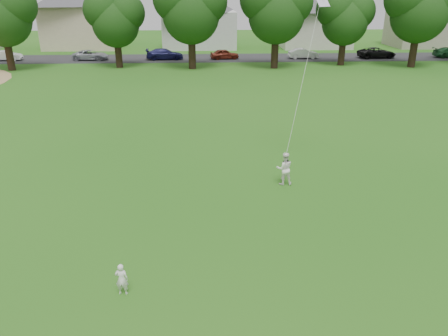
{
  "coord_description": "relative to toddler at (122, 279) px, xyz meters",
  "views": [
    {
      "loc": [
        0.4,
        -10.95,
        7.64
      ],
      "look_at": [
        1.01,
        2.0,
        2.3
      ],
      "focal_mm": 35.0,
      "sensor_mm": 36.0,
      "label": 1
    }
  ],
  "objects": [
    {
      "name": "toddler",
      "position": [
        0.0,
        0.0,
        0.0
      ],
      "size": [
        0.35,
        0.24,
        0.95
      ],
      "primitive_type": "imported",
      "rotation": [
        0.0,
        0.0,
        3.1
      ],
      "color": "white",
      "rests_on": "ground"
    },
    {
      "name": "ground",
      "position": [
        1.87,
        1.22,
        -0.47
      ],
      "size": [
        160.0,
        160.0,
        0.0
      ],
      "primitive_type": "plane",
      "color": "#236116",
      "rests_on": "ground"
    },
    {
      "name": "parked_cars",
      "position": [
        7.25,
        42.22,
        0.12
      ],
      "size": [
        71.66,
        2.39,
        1.24
      ],
      "color": "black",
      "rests_on": "ground"
    },
    {
      "name": "kite",
      "position": [
        6.37,
        8.09,
        3.68
      ],
      "size": [
        1.28,
        1.64,
        6.91
      ],
      "color": "white",
      "rests_on": "ground"
    },
    {
      "name": "street",
      "position": [
        1.87,
        43.22,
        -0.47
      ],
      "size": [
        90.0,
        7.0,
        0.01
      ],
      "primitive_type": "cube",
      "color": "#2D2D30",
      "rests_on": "ground"
    },
    {
      "name": "tree_row",
      "position": [
        8.35,
        36.35,
        5.54
      ],
      "size": [
        81.28,
        7.99,
        9.94
      ],
      "color": "black",
      "rests_on": "ground"
    },
    {
      "name": "older_boy",
      "position": [
        5.57,
        6.9,
        0.23
      ],
      "size": [
        0.7,
        0.55,
        1.42
      ],
      "primitive_type": "imported",
      "rotation": [
        0.0,
        0.0,
        3.17
      ],
      "color": "white",
      "rests_on": "ground"
    },
    {
      "name": "house_row",
      "position": [
        2.75,
        53.22,
        4.24
      ],
      "size": [
        77.19,
        14.17,
        10.0
      ],
      "color": "beige",
      "rests_on": "ground"
    }
  ]
}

